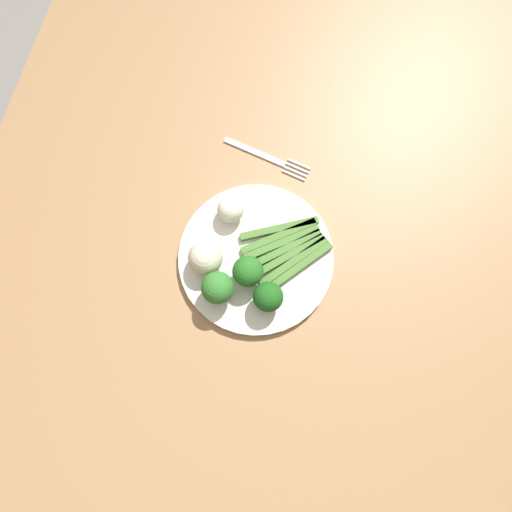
# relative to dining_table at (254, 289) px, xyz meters

# --- Properties ---
(ground_plane) EXTENTS (6.00, 6.00, 0.02)m
(ground_plane) POSITION_rel_dining_table_xyz_m (0.00, 0.00, -0.67)
(ground_plane) COLOR gray
(dining_table) EXTENTS (1.41, 1.04, 0.75)m
(dining_table) POSITION_rel_dining_table_xyz_m (0.00, 0.00, 0.00)
(dining_table) COLOR #9E754C
(dining_table) RESTS_ON ground_plane
(plate) EXTENTS (0.26, 0.26, 0.01)m
(plate) POSITION_rel_dining_table_xyz_m (-0.04, -0.01, 0.10)
(plate) COLOR silver
(plate) RESTS_ON dining_table
(asparagus_bundle) EXTENTS (0.15, 0.16, 0.01)m
(asparagus_bundle) POSITION_rel_dining_table_xyz_m (-0.06, 0.04, 0.11)
(asparagus_bundle) COLOR #47752D
(asparagus_bundle) RESTS_ON plate
(broccoli_front_left) EXTENTS (0.05, 0.05, 0.06)m
(broccoli_front_left) POSITION_rel_dining_table_xyz_m (0.00, -0.01, 0.14)
(broccoli_front_left) COLOR #568E33
(broccoli_front_left) RESTS_ON plate
(broccoli_left) EXTENTS (0.05, 0.05, 0.06)m
(broccoli_left) POSITION_rel_dining_table_xyz_m (0.03, 0.03, 0.14)
(broccoli_left) COLOR #4C7F2B
(broccoli_left) RESTS_ON plate
(broccoli_outer_edge) EXTENTS (0.05, 0.05, 0.06)m
(broccoli_outer_edge) POSITION_rel_dining_table_xyz_m (0.04, -0.05, 0.14)
(broccoli_outer_edge) COLOR #609E3D
(broccoli_outer_edge) RESTS_ON plate
(cauliflower_back_right) EXTENTS (0.05, 0.05, 0.05)m
(cauliflower_back_right) POSITION_rel_dining_table_xyz_m (-0.10, -0.06, 0.13)
(cauliflower_back_right) COLOR white
(cauliflower_back_right) RESTS_ON plate
(cauliflower_near_fork) EXTENTS (0.06, 0.06, 0.06)m
(cauliflower_near_fork) POSITION_rel_dining_table_xyz_m (-0.01, -0.08, 0.14)
(cauliflower_near_fork) COLOR beige
(cauliflower_near_fork) RESTS_ON plate
(fork) EXTENTS (0.05, 0.17, 0.00)m
(fork) POSITION_rel_dining_table_xyz_m (-0.22, -0.03, 0.09)
(fork) COLOR silver
(fork) RESTS_ON dining_table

